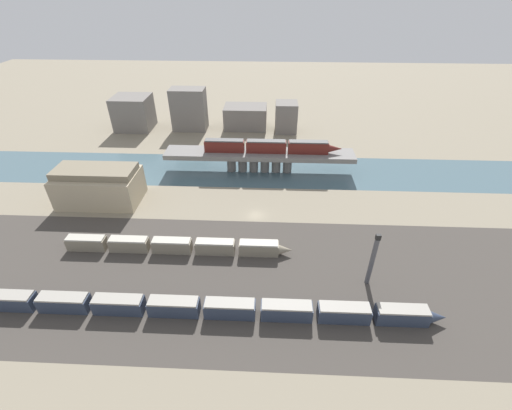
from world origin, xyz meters
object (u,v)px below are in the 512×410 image
(train_yard_near, at_px, (209,308))
(train_yard_mid, at_px, (177,246))
(signal_tower, at_px, (372,260))
(train_on_bridge, at_px, (270,147))
(warehouse_building, at_px, (99,185))

(train_yard_near, xyz_separation_m, train_yard_mid, (-10.51, 17.90, -0.04))
(train_yard_mid, distance_m, signal_tower, 44.39)
(train_on_bridge, height_order, train_yard_near, train_on_bridge)
(train_on_bridge, bearing_deg, train_yard_mid, -117.71)
(train_yard_mid, relative_size, warehouse_building, 2.38)
(train_yard_mid, relative_size, signal_tower, 4.09)
(train_yard_mid, bearing_deg, train_yard_near, -59.59)
(train_yard_near, height_order, signal_tower, signal_tower)
(train_yard_near, relative_size, train_yard_mid, 1.66)
(warehouse_building, bearing_deg, signal_tower, -22.52)
(train_on_bridge, relative_size, signal_tower, 3.38)
(train_yard_near, distance_m, signal_tower, 34.62)
(train_on_bridge, relative_size, warehouse_building, 1.97)
(train_yard_mid, xyz_separation_m, signal_tower, (43.38, -8.12, 4.75))
(warehouse_building, xyz_separation_m, signal_tower, (70.60, -29.27, 1.37))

